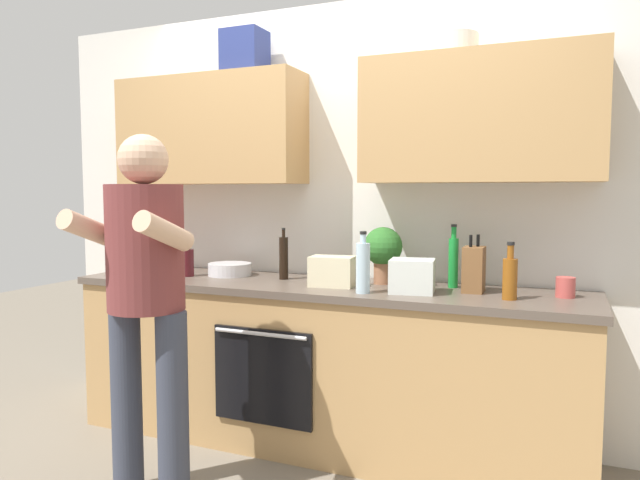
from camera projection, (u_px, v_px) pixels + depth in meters
ground_plane at (320, 443)px, 3.28m from camera, size 12.00×12.00×0.00m
back_wall_unit at (338, 175)px, 3.40m from camera, size 4.00×0.38×2.50m
counter at (320, 364)px, 3.24m from camera, size 2.84×0.67×0.90m
person_standing at (146, 287)px, 2.61m from camera, size 0.49×0.45×1.65m
bottle_wine at (188, 261)px, 3.49m from camera, size 0.07×0.07×0.23m
bottle_soda at (453, 261)px, 3.07m from camera, size 0.05×0.05×0.33m
bottle_soy at (284, 258)px, 3.36m from camera, size 0.05×0.05×0.30m
bottle_water at (363, 267)px, 2.90m from camera, size 0.07×0.07×0.31m
bottle_syrup at (510, 277)px, 2.73m from camera, size 0.07×0.07×0.27m
cup_stoneware at (334, 272)px, 3.35m from camera, size 0.08×0.08×0.09m
cup_coffee at (419, 276)px, 3.13m from camera, size 0.09×0.09×0.11m
cup_ceramic at (565, 287)px, 2.79m from camera, size 0.09×0.09×0.10m
mixing_bowl at (230, 269)px, 3.53m from camera, size 0.26×0.26×0.07m
knife_block at (474, 269)px, 2.93m from camera, size 0.10×0.14×0.29m
potted_herb at (383, 249)px, 3.20m from camera, size 0.21×0.21×0.31m
grocery_bag_rice at (332, 271)px, 3.11m from camera, size 0.25×0.18×0.16m
grocery_bag_crisps at (142, 262)px, 3.56m from camera, size 0.21×0.23×0.15m
grocery_bag_produce at (412, 276)px, 2.92m from camera, size 0.24×0.22×0.17m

